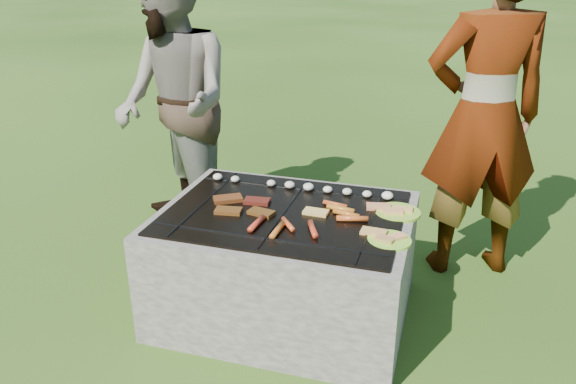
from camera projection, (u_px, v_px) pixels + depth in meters
name	position (u px, v px, depth m)	size (l,w,h in m)	color
lawn	(285.00, 310.00, 3.15)	(60.00, 60.00, 0.00)	#204110
fire_pit	(285.00, 266.00, 3.04)	(1.30, 1.00, 0.62)	#A69D93
mushrooms	(308.00, 187.00, 3.17)	(1.06, 0.06, 0.04)	white
pork_slabs	(242.00, 205.00, 2.96)	(0.39, 0.27, 0.02)	#984E1B
sausages	(313.00, 220.00, 2.79)	(0.54, 0.48, 0.03)	#EE4B27
bread_on_grate	(355.00, 216.00, 2.84)	(0.45, 0.39, 0.02)	#F9DA7F
plate_far	(397.00, 212.00, 2.91)	(0.28, 0.28, 0.03)	#F8ED3B
plate_near	(389.00, 240.00, 2.63)	(0.25, 0.25, 0.03)	#EBFD3C
cook	(484.00, 117.00, 3.22)	(0.72, 0.47, 1.97)	gray
bystander	(174.00, 104.00, 3.69)	(0.91, 0.71, 1.87)	#A19086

